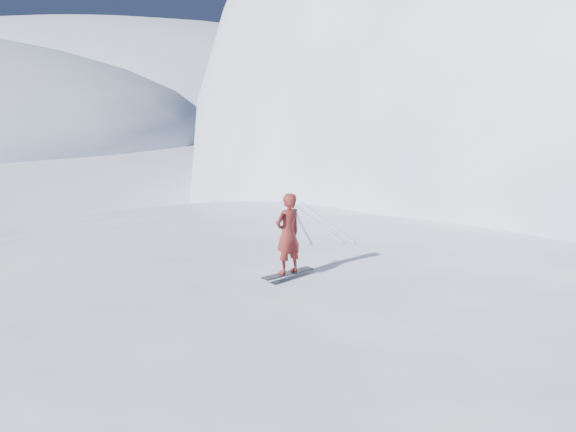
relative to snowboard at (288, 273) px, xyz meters
name	(u,v)px	position (x,y,z in m)	size (l,w,h in m)	color
ground	(365,364)	(1.83, 0.53, -2.41)	(400.00, 400.00, 0.00)	white
near_ridge	(387,318)	(2.83, 3.53, -2.41)	(36.00, 28.00, 4.80)	white
peak_shoulder	(505,204)	(11.83, 20.53, -2.41)	(28.00, 24.00, 18.00)	white
far_ridge_c	(89,115)	(-38.17, 110.53, -2.41)	(140.00, 90.00, 36.00)	white
wind_bumps	(335,330)	(1.27, 2.65, -2.41)	(16.00, 14.40, 1.00)	white
snowboard	(288,273)	(0.00, 0.00, 0.00)	(1.35, 0.25, 0.02)	black
snowboarder	(288,233)	(0.00, 0.00, 0.91)	(0.66, 0.43, 1.80)	maroon
board_tracks	(311,219)	(0.71, 5.64, 0.01)	(1.87, 5.97, 0.04)	silver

